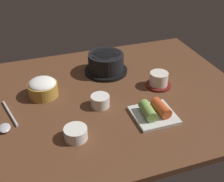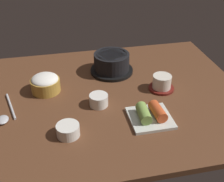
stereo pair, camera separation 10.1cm
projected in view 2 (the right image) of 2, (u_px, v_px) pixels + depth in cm
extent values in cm
cube|color=#56331E|center=(105.00, 98.00, 104.64)|extent=(100.00, 76.00, 2.00)
cylinder|color=black|center=(112.00, 70.00, 118.43)|extent=(17.02, 17.02, 1.14)
cylinder|color=black|center=(112.00, 62.00, 116.29)|extent=(13.95, 13.95, 6.72)
cylinder|color=#D15619|center=(112.00, 55.00, 114.63)|extent=(12.28, 12.28, 0.60)
cylinder|color=#B78C38|center=(46.00, 85.00, 105.46)|extent=(10.37, 10.37, 4.78)
ellipsoid|color=white|center=(45.00, 80.00, 104.16)|extent=(9.54, 9.54, 3.63)
cylinder|color=maroon|center=(161.00, 88.00, 107.45)|extent=(9.23, 9.23, 0.80)
cylinder|color=silver|center=(162.00, 82.00, 105.93)|extent=(6.72, 6.72, 4.79)
cylinder|color=#C6D18C|center=(163.00, 77.00, 104.79)|extent=(5.71, 5.71, 0.40)
cylinder|color=white|center=(99.00, 100.00, 98.33)|extent=(6.26, 6.26, 3.98)
cylinder|color=#B73323|center=(99.00, 96.00, 97.41)|extent=(5.14, 5.14, 0.50)
cube|color=silver|center=(150.00, 118.00, 92.67)|extent=(13.04, 13.04, 1.00)
cylinder|color=#7A9E47|center=(144.00, 113.00, 91.03)|extent=(3.97, 8.01, 3.55)
cylinder|color=#C64C23|center=(158.00, 111.00, 91.84)|extent=(4.03, 8.03, 3.55)
cylinder|color=white|center=(68.00, 130.00, 85.72)|extent=(6.83, 6.83, 3.63)
cylinder|color=brown|center=(68.00, 126.00, 84.90)|extent=(5.60, 5.60, 0.50)
cylinder|color=#B7B7BC|center=(11.00, 106.00, 98.20)|extent=(4.46, 15.04, 0.80)
ellipsoid|color=#B7B7BC|center=(3.00, 120.00, 91.60)|extent=(3.60, 4.68, 1.26)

